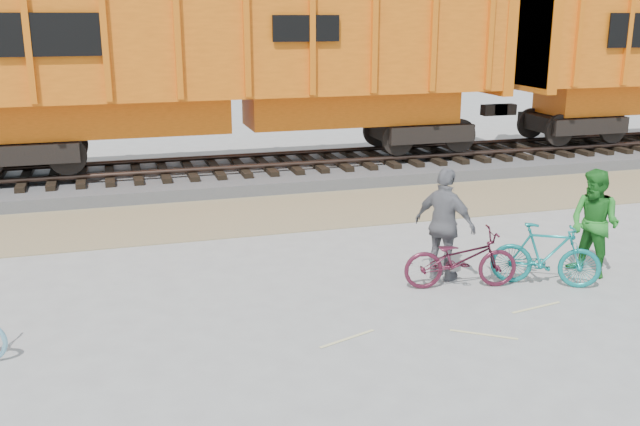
# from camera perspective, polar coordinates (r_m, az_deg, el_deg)

# --- Properties ---
(ground) EXTENTS (120.00, 120.00, 0.00)m
(ground) POSITION_cam_1_polar(r_m,az_deg,el_deg) (10.61, 5.97, -7.53)
(ground) COLOR #9E9E99
(ground) RESTS_ON ground
(gravel_strip) EXTENTS (120.00, 3.00, 0.02)m
(gravel_strip) POSITION_cam_1_polar(r_m,az_deg,el_deg) (15.54, -1.74, 0.14)
(gravel_strip) COLOR #95805C
(gravel_strip) RESTS_ON ground
(ballast_bed) EXTENTS (120.00, 4.00, 0.30)m
(ballast_bed) POSITION_cam_1_polar(r_m,az_deg,el_deg) (18.82, -4.49, 3.28)
(ballast_bed) COLOR slate
(ballast_bed) RESTS_ON ground
(track) EXTENTS (120.00, 2.60, 0.24)m
(track) POSITION_cam_1_polar(r_m,az_deg,el_deg) (18.75, -4.51, 4.24)
(track) COLOR black
(track) RESTS_ON ballast_bed
(hopper_car_center) EXTENTS (14.00, 3.13, 4.65)m
(hopper_car_center) POSITION_cam_1_polar(r_m,az_deg,el_deg) (18.29, -6.78, 11.91)
(hopper_car_center) COLOR black
(hopper_car_center) RESTS_ON track
(bicycle_teal) EXTENTS (1.70, 1.25, 1.01)m
(bicycle_teal) POSITION_cam_1_polar(r_m,az_deg,el_deg) (11.75, 17.62, -3.22)
(bicycle_teal) COLOR #127775
(bicycle_teal) RESTS_ON ground
(bicycle_maroon) EXTENTS (1.88, 0.97, 0.94)m
(bicycle_maroon) POSITION_cam_1_polar(r_m,az_deg,el_deg) (11.36, 11.20, -3.63)
(bicycle_maroon) COLOR #4B1728
(bicycle_maroon) RESTS_ON ground
(person_man) EXTENTS (0.92, 1.04, 1.77)m
(person_man) POSITION_cam_1_polar(r_m,az_deg,el_deg) (12.37, 21.10, -0.79)
(person_man) COLOR #217523
(person_man) RESTS_ON ground
(person_woman) EXTENTS (0.96, 1.15, 1.84)m
(person_woman) POSITION_cam_1_polar(r_m,az_deg,el_deg) (11.51, 9.96, -0.95)
(person_woman) COLOR slate
(person_woman) RESTS_ON ground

